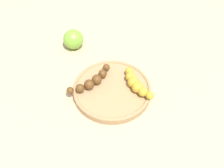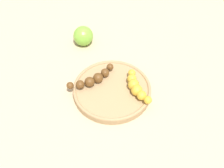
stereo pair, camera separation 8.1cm
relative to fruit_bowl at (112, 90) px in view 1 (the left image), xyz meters
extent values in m
plane|color=tan|center=(0.00, 0.00, -0.01)|extent=(2.40, 2.40, 0.00)
cylinder|color=#A08259|center=(0.00, 0.00, 0.00)|extent=(0.23, 0.23, 0.02)
torus|color=#A08259|center=(0.00, 0.00, 0.01)|extent=(0.23, 0.23, 0.01)
sphere|color=#593819|center=(0.09, -0.08, 0.02)|extent=(0.02, 0.02, 0.02)
sphere|color=#593819|center=(0.06, -0.07, 0.02)|extent=(0.03, 0.03, 0.03)
sphere|color=#593819|center=(0.04, -0.05, 0.02)|extent=(0.03, 0.03, 0.03)
sphere|color=#593819|center=(0.01, -0.05, 0.02)|extent=(0.03, 0.03, 0.03)
sphere|color=#593819|center=(-0.02, -0.05, 0.02)|extent=(0.03, 0.03, 0.03)
sphere|color=#593819|center=(-0.05, -0.06, 0.02)|extent=(0.02, 0.02, 0.02)
sphere|color=gold|center=(-0.07, 0.01, 0.02)|extent=(0.02, 0.02, 0.02)
sphere|color=gold|center=(-0.06, 0.03, 0.02)|extent=(0.03, 0.03, 0.03)
sphere|color=gold|center=(-0.04, 0.04, 0.02)|extent=(0.03, 0.03, 0.03)
sphere|color=gold|center=(-0.03, 0.06, 0.02)|extent=(0.03, 0.03, 0.03)
sphere|color=gold|center=(-0.03, 0.09, 0.02)|extent=(0.03, 0.03, 0.03)
sphere|color=gold|center=(-0.03, 0.11, 0.02)|extent=(0.02, 0.02, 0.02)
sphere|color=#72B238|center=(-0.09, -0.23, 0.02)|extent=(0.07, 0.07, 0.07)
camera|label=1|loc=(0.43, 0.31, 0.64)|focal=44.96mm
camera|label=2|loc=(0.37, 0.37, 0.64)|focal=44.96mm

